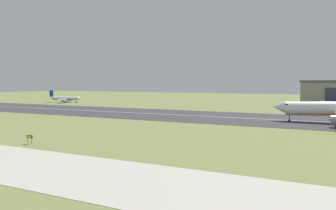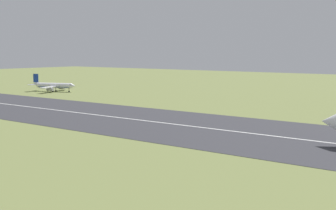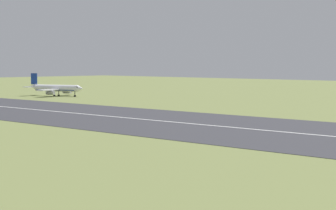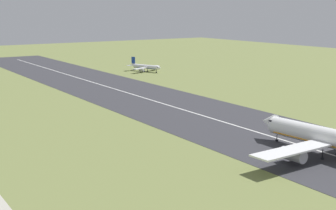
# 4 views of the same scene
# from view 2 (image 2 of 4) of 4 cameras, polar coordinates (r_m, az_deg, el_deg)

# --- Properties ---
(runway_strip) EXTENTS (420.33, 43.53, 0.06)m
(runway_strip) POSITION_cam_2_polar(r_m,az_deg,el_deg) (129.38, -5.39, -1.62)
(runway_strip) COLOR #333338
(runway_strip) RESTS_ON ground_plane
(runway_centreline) EXTENTS (378.29, 0.70, 0.01)m
(runway_centreline) POSITION_cam_2_polar(r_m,az_deg,el_deg) (129.37, -5.39, -1.60)
(runway_centreline) COLOR silver
(runway_centreline) RESTS_ON runway_strip
(airplane_parked_west) EXTENTS (22.36, 21.08, 7.93)m
(airplane_parked_west) POSITION_cam_2_polar(r_m,az_deg,el_deg) (218.06, -13.75, 2.31)
(airplane_parked_west) COLOR white
(airplane_parked_west) RESTS_ON ground_plane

